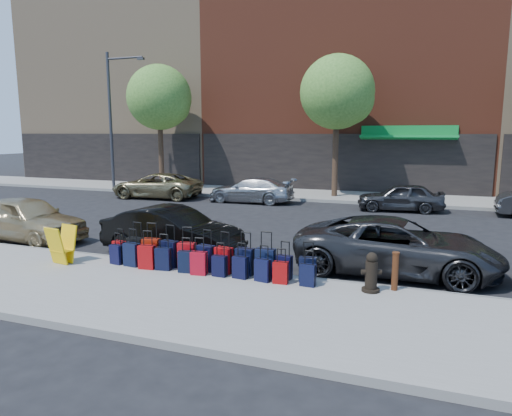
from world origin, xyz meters
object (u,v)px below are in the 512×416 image
at_px(car_near_2, 397,246).
at_px(car_far_1, 251,190).
at_px(tree_left, 161,99).
at_px(car_far_0, 157,186).
at_px(streetlight, 113,112).
at_px(suitcase_front_5, 206,258).
at_px(fire_hydrant, 371,273).
at_px(display_rack, 62,245).
at_px(tree_center, 340,94).
at_px(car_near_0, 26,219).
at_px(bollard, 395,271).
at_px(car_far_2, 400,197).
at_px(car_near_1, 172,232).

xyz_separation_m(car_near_2, car_far_1, (-7.50, 9.72, -0.06)).
bearing_deg(tree_left, car_far_0, -65.74).
bearing_deg(streetlight, car_far_1, -11.90).
xyz_separation_m(tree_left, car_far_1, (6.66, -2.72, -4.78)).
distance_m(suitcase_front_5, fire_hydrant, 3.93).
bearing_deg(streetlight, display_rack, -57.76).
bearing_deg(tree_center, car_near_0, -121.17).
xyz_separation_m(bollard, display_rack, (-8.14, -0.79, 0.05)).
bearing_deg(tree_left, bollard, -44.99).
bearing_deg(car_near_0, tree_left, 18.56).
distance_m(car_far_0, car_far_2, 12.49).
bearing_deg(car_far_2, bollard, -3.94).
height_order(streetlight, fire_hydrant, streetlight).
bearing_deg(car_far_2, suitcase_front_5, -25.18).
distance_m(tree_left, car_far_2, 14.91).
relative_size(tree_center, car_near_0, 1.71).
distance_m(tree_left, streetlight, 3.11).
distance_m(fire_hydrant, car_near_1, 5.94).
bearing_deg(tree_left, fire_hydrant, -46.44).
height_order(car_near_0, car_far_0, car_near_0).
distance_m(display_rack, car_near_1, 2.92).
relative_size(car_near_2, car_far_1, 1.15).
relative_size(streetlight, car_near_2, 1.61).
xyz_separation_m(car_far_0, car_far_2, (12.49, 0.10, -0.04)).
relative_size(suitcase_front_5, car_near_0, 0.24).
distance_m(bollard, car_far_1, 13.76).
bearing_deg(car_near_2, tree_left, 49.33).
distance_m(suitcase_front_5, car_near_2, 4.72).
xyz_separation_m(streetlight, car_far_1, (9.60, -2.02, -4.03)).
distance_m(bollard, car_far_0, 17.11).
xyz_separation_m(tree_center, car_near_2, (3.66, -12.45, -4.72)).
xyz_separation_m(display_rack, car_far_1, (0.57, 12.29, 0.00)).
xyz_separation_m(fire_hydrant, display_rack, (-7.67, -0.54, 0.09)).
relative_size(fire_hydrant, car_far_1, 0.20).
height_order(suitcase_front_5, car_near_2, car_near_2).
distance_m(car_near_2, car_far_2, 9.58).
bearing_deg(tree_center, car_near_2, -73.63).
bearing_deg(display_rack, tree_left, 120.87).
xyz_separation_m(fire_hydrant, bollard, (0.47, 0.25, 0.04)).
bearing_deg(display_rack, streetlight, 131.04).
height_order(streetlight, suitcase_front_5, streetlight).
distance_m(bollard, car_near_0, 11.60).
xyz_separation_m(display_rack, car_near_1, (1.96, 2.16, 0.06)).
bearing_deg(display_rack, car_near_0, 156.76).
height_order(suitcase_front_5, car_far_2, car_far_2).
bearing_deg(car_near_1, tree_center, -4.78).
bearing_deg(streetlight, tree_left, 13.39).
relative_size(car_near_1, car_far_2, 1.12).
bearing_deg(streetlight, car_near_2, -34.49).
relative_size(suitcase_front_5, display_rack, 1.05).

